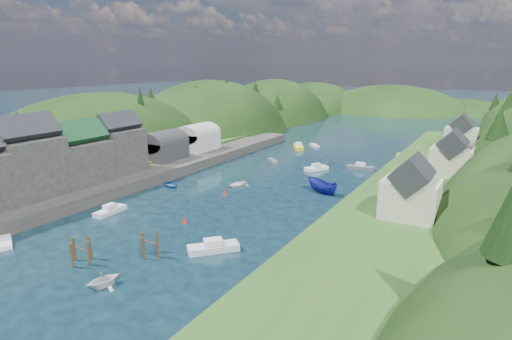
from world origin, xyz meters
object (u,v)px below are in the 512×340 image
Objects in this scene: piling_cluster_near at (81,253)px; channel_buoy_far at (225,192)px; piling_cluster_far at (150,247)px; channel_buoy_near at (185,220)px.

channel_buoy_far is (-0.45, 29.43, -0.71)m from piling_cluster_near.
channel_buoy_near is (-3.27, 10.21, -0.63)m from piling_cluster_far.
piling_cluster_far is 24.69m from channel_buoy_far.
channel_buoy_far is (-2.52, 13.78, 0.00)m from channel_buoy_near.
piling_cluster_near is 1.05× the size of piling_cluster_far.
piling_cluster_near is 3.20× the size of channel_buoy_far.
channel_buoy_near and channel_buoy_far have the same top height.
channel_buoy_far is at bearing 100.37° from channel_buoy_near.
piling_cluster_near is at bearing -89.13° from channel_buoy_far.
channel_buoy_near is at bearing 82.44° from piling_cluster_near.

